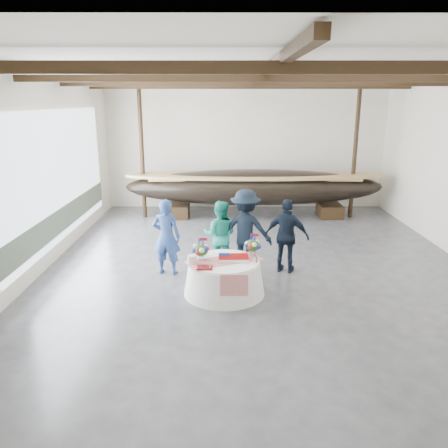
{
  "coord_description": "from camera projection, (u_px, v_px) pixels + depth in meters",
  "views": [
    {
      "loc": [
        -0.86,
        -9.92,
        3.8
      ],
      "look_at": [
        -0.82,
        -0.27,
        1.08
      ],
      "focal_mm": 35.0,
      "sensor_mm": 36.0,
      "label": 1
    }
  ],
  "objects": [
    {
      "name": "wall_back",
      "position": [
        246.0,
        146.0,
        15.75
      ],
      "size": [
        10.0,
        0.02,
        4.5
      ],
      "primitive_type": "cube",
      "color": "silver",
      "rests_on": "ground"
    },
    {
      "name": "banquet_table",
      "position": [
        224.0,
        277.0,
        8.87
      ],
      "size": [
        1.65,
        1.65,
        0.71
      ],
      "color": "white",
      "rests_on": "ground"
    },
    {
      "name": "wall_left",
      "position": [
        41.0,
        172.0,
        9.96
      ],
      "size": [
        0.02,
        12.0,
        4.5
      ],
      "primitive_type": "cube",
      "color": "silver",
      "rests_on": "ground"
    },
    {
      "name": "wall_front",
      "position": [
        312.0,
        268.0,
        4.2
      ],
      "size": [
        10.0,
        0.02,
        4.5
      ],
      "primitive_type": "cube",
      "color": "silver",
      "rests_on": "ground"
    },
    {
      "name": "guest_man_left",
      "position": [
        245.0,
        230.0,
        10.02
      ],
      "size": [
        1.33,
        0.91,
        1.9
      ],
      "primitive_type": "imported",
      "rotation": [
        0.0,
        0.0,
        2.96
      ],
      "color": "black",
      "rests_on": "ground"
    },
    {
      "name": "pavilion_structure",
      "position": [
        259.0,
        92.0,
        10.25
      ],
      "size": [
        9.8,
        11.76,
        4.5
      ],
      "color": "black",
      "rests_on": "ground"
    },
    {
      "name": "open_bay",
      "position": [
        61.0,
        182.0,
        11.03
      ],
      "size": [
        0.03,
        7.0,
        3.2
      ],
      "color": "silver",
      "rests_on": "ground"
    },
    {
      "name": "tabletop_items",
      "position": [
        224.0,
        251.0,
        8.87
      ],
      "size": [
        1.61,
        1.1,
        0.4
      ],
      "color": "red",
      "rests_on": "banquet_table"
    },
    {
      "name": "guest_woman_teal",
      "position": [
        220.0,
        235.0,
        10.1
      ],
      "size": [
        0.89,
        0.75,
        1.63
      ],
      "primitive_type": "imported",
      "rotation": [
        0.0,
        0.0,
        2.96
      ],
      "color": "teal",
      "rests_on": "ground"
    },
    {
      "name": "ceiling",
      "position": [
        262.0,
        67.0,
        9.36
      ],
      "size": [
        10.0,
        12.0,
        0.01
      ],
      "primitive_type": "cube",
      "color": "white",
      "rests_on": "wall_back"
    },
    {
      "name": "guest_woman_blue",
      "position": [
        166.0,
        237.0,
        9.78
      ],
      "size": [
        0.69,
        0.5,
        1.74
      ],
      "primitive_type": "imported",
      "rotation": [
        0.0,
        0.0,
        3.0
      ],
      "color": "navy",
      "rests_on": "ground"
    },
    {
      "name": "floor",
      "position": [
        258.0,
        264.0,
        10.58
      ],
      "size": [
        10.0,
        12.0,
        0.01
      ],
      "primitive_type": "cube",
      "color": "#3D3D42",
      "rests_on": "ground"
    },
    {
      "name": "guest_man_right",
      "position": [
        287.0,
        236.0,
        9.88
      ],
      "size": [
        1.08,
        0.74,
        1.71
      ],
      "primitive_type": "imported",
      "rotation": [
        0.0,
        0.0,
        2.78
      ],
      "color": "black",
      "rests_on": "ground"
    },
    {
      "name": "longboat_display",
      "position": [
        254.0,
        187.0,
        14.62
      ],
      "size": [
        8.62,
        1.72,
        1.62
      ],
      "color": "black",
      "rests_on": "ground"
    }
  ]
}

